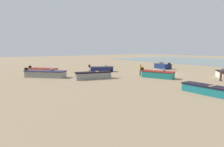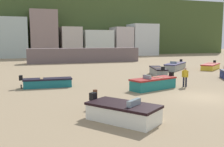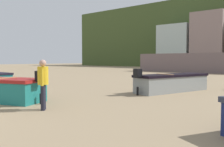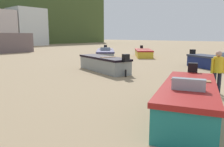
# 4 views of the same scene
# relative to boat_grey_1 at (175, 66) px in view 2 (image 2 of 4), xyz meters

# --- Properties ---
(ground_plane) EXTENTS (160.00, 160.00, 0.00)m
(ground_plane) POSITION_rel_boat_grey_1_xyz_m (-7.27, -14.91, -0.45)
(ground_plane) COLOR #967F5F
(headland_hill) EXTENTS (90.00, 32.00, 14.95)m
(headland_hill) POSITION_rel_boat_grey_1_xyz_m (-7.27, 51.09, 7.02)
(headland_hill) COLOR #415328
(headland_hill) RESTS_ON ground
(harbor_pier) EXTENTS (19.29, 2.40, 2.47)m
(harbor_pier) POSITION_rel_boat_grey_1_xyz_m (-8.70, 15.09, 0.78)
(harbor_pier) COLOR #6D5B5C
(harbor_pier) RESTS_ON ground
(townhouse_far_left) EXTENTS (6.44, 5.27, 8.71)m
(townhouse_far_left) POSITION_rel_boat_grey_1_xyz_m (-21.05, 31.73, 3.90)
(townhouse_far_left) COLOR #B1C2BC
(townhouse_far_left) RESTS_ON ground
(townhouse_left) EXTENTS (5.89, 6.86, 10.47)m
(townhouse_left) POSITION_rel_boat_grey_1_xyz_m (-14.37, 32.53, 4.78)
(townhouse_left) COLOR gray
(townhouse_left) RESTS_ON ground
(townhouse_centre_left) EXTENTS (4.63, 6.20, 6.84)m
(townhouse_centre_left) POSITION_rel_boat_grey_1_xyz_m (-8.31, 32.19, 2.97)
(townhouse_centre_left) COLOR beige
(townhouse_centre_left) RESTS_ON ground
(townhouse_centre) EXTENTS (6.91, 5.45, 6.16)m
(townhouse_centre) POSITION_rel_boat_grey_1_xyz_m (-1.90, 31.82, 2.63)
(townhouse_centre) COLOR silver
(townhouse_centre) RESTS_ON ground
(townhouse_centre_right) EXTENTS (4.45, 6.74, 6.99)m
(townhouse_centre_right) POSITION_rel_boat_grey_1_xyz_m (4.38, 32.47, 3.04)
(townhouse_centre_right) COLOR beige
(townhouse_centre_right) RESTS_ON ground
(townhouse_far_right) EXTENTS (6.57, 6.35, 7.85)m
(townhouse_far_right) POSITION_rel_boat_grey_1_xyz_m (10.13, 32.27, 3.47)
(townhouse_far_right) COLOR silver
(townhouse_far_right) RESTS_ON ground
(boat_grey_1) EXTENTS (4.92, 4.65, 1.20)m
(boat_grey_1) POSITION_rel_boat_grey_1_xyz_m (0.00, 0.00, 0.00)
(boat_grey_1) COLOR gray
(boat_grey_1) RESTS_ON ground
(boat_teal_2) EXTENTS (4.33, 2.57, 1.22)m
(boat_teal_2) POSITION_rel_boat_grey_1_xyz_m (-9.02, -11.28, 0.01)
(boat_teal_2) COLOR #1B736F
(boat_teal_2) RESTS_ON ground
(boat_grey_3) EXTENTS (2.37, 4.64, 1.21)m
(boat_grey_3) POSITION_rel_boat_grey_1_xyz_m (-4.85, -4.30, 0.00)
(boat_grey_3) COLOR gray
(boat_grey_3) RESTS_ON ground
(boat_teal_4) EXTENTS (4.20, 1.35, 1.06)m
(boat_teal_4) POSITION_rel_boat_grey_1_xyz_m (-16.89, -7.76, -0.07)
(boat_teal_4) COLOR #186A72
(boat_teal_4) RESTS_ON ground
(boat_yellow_5) EXTENTS (4.40, 3.93, 1.06)m
(boat_yellow_5) POSITION_rel_boat_grey_1_xyz_m (4.68, -1.04, -0.07)
(boat_yellow_5) COLOR gold
(boat_yellow_5) RESTS_ON ground
(boat_white_7) EXTENTS (3.41, 3.77, 1.17)m
(boat_white_7) POSITION_rel_boat_grey_1_xyz_m (-14.21, -18.21, -0.01)
(boat_white_7) COLOR white
(boat_white_7) RESTS_ON ground
(mooring_post_near_water) EXTENTS (0.25, 0.25, 1.03)m
(mooring_post_near_water) POSITION_rel_boat_grey_1_xyz_m (-14.81, -15.28, 0.06)
(mooring_post_near_water) COLOR #4C2C1C
(mooring_post_near_water) RESTS_ON ground
(beach_walker_distant) EXTENTS (0.48, 0.48, 1.62)m
(beach_walker_distant) POSITION_rel_boat_grey_1_xyz_m (-6.05, -11.16, 0.50)
(beach_walker_distant) COLOR #1F1F2B
(beach_walker_distant) RESTS_ON ground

